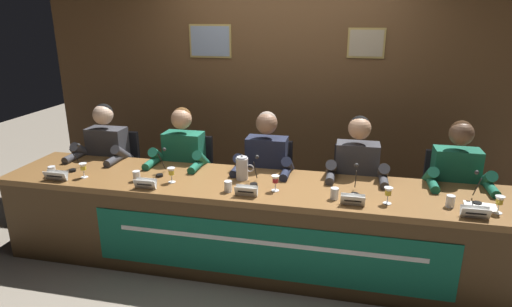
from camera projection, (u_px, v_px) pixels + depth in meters
name	position (u px, v px, depth m)	size (l,w,h in m)	color
ground_plane	(256.00, 262.00, 3.66)	(12.00, 12.00, 0.00)	gray
wall_back_panelled	(285.00, 84.00, 4.64)	(5.45, 0.14, 2.60)	brown
conference_table	(253.00, 214.00, 3.40)	(4.25, 0.77, 0.73)	brown
chair_far_left	(118.00, 177.00, 4.38)	(0.44, 0.45, 0.89)	black
panelist_far_left	(104.00, 158.00, 4.11)	(0.51, 0.48, 1.22)	black
nameplate_far_left	(56.00, 176.00, 3.49)	(0.20, 0.06, 0.08)	white
juice_glass_far_left	(83.00, 168.00, 3.53)	(0.06, 0.06, 0.12)	white
water_cup_far_left	(52.00, 172.00, 3.58)	(0.06, 0.06, 0.08)	silver
microphone_far_left	(75.00, 162.00, 3.71)	(0.06, 0.17, 0.22)	black
chair_left	(190.00, 184.00, 4.22)	(0.44, 0.45, 0.89)	black
panelist_left	(181.00, 164.00, 3.95)	(0.51, 0.48, 1.22)	black
nameplate_left	(145.00, 184.00, 3.32)	(0.18, 0.06, 0.08)	white
juice_glass_left	(171.00, 172.00, 3.43)	(0.06, 0.06, 0.12)	white
water_cup_left	(137.00, 177.00, 3.47)	(0.06, 0.06, 0.08)	silver
microphone_left	(161.00, 167.00, 3.59)	(0.06, 0.17, 0.22)	black
chair_center	(269.00, 190.00, 4.06)	(0.44, 0.45, 0.89)	black
panelist_center	(265.00, 170.00, 3.79)	(0.51, 0.48, 1.22)	black
nameplate_center	(246.00, 191.00, 3.18)	(0.17, 0.06, 0.08)	white
juice_glass_center	(275.00, 180.00, 3.26)	(0.06, 0.06, 0.12)	white
water_cup_center	(228.00, 187.00, 3.26)	(0.06, 0.06, 0.08)	silver
microphone_center	(255.00, 175.00, 3.40)	(0.06, 0.17, 0.22)	black
chair_right	(354.00, 197.00, 3.90)	(0.44, 0.45, 0.89)	black
panelist_right	(356.00, 177.00, 3.63)	(0.51, 0.48, 1.22)	black
nameplate_right	(353.00, 200.00, 3.02)	(0.17, 0.06, 0.08)	white
juice_glass_right	(388.00, 192.00, 3.04)	(0.06, 0.06, 0.12)	white
water_cup_right	(334.00, 194.00, 3.13)	(0.06, 0.06, 0.08)	silver
microphone_right	(355.00, 185.00, 3.21)	(0.06, 0.17, 0.22)	black
chair_far_right	(446.00, 205.00, 3.73)	(0.44, 0.45, 0.89)	black
panelist_far_right	(456.00, 184.00, 3.46)	(0.51, 0.48, 1.22)	black
nameplate_far_right	(475.00, 213.00, 2.83)	(0.18, 0.06, 0.08)	white
juice_glass_far_right	(500.00, 201.00, 2.89)	(0.06, 0.06, 0.12)	white
water_cup_far_right	(450.00, 202.00, 3.00)	(0.06, 0.06, 0.08)	silver
microphone_far_right	(477.00, 193.00, 3.06)	(0.06, 0.17, 0.22)	black
water_pitcher_central	(242.00, 168.00, 3.50)	(0.15, 0.10, 0.21)	silver
document_stack_far_right	(480.00, 207.00, 3.00)	(0.23, 0.18, 0.01)	white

